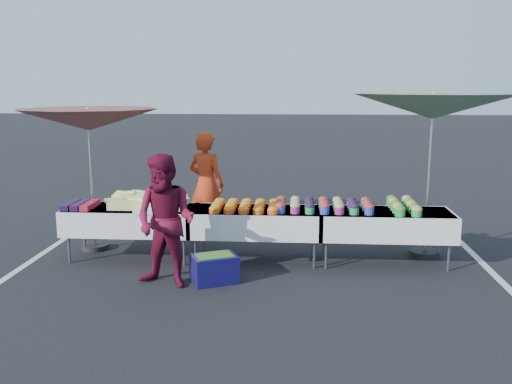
# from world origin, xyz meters

# --- Properties ---
(ground) EXTENTS (80.00, 80.00, 0.00)m
(ground) POSITION_xyz_m (0.00, 0.00, 0.00)
(ground) COLOR black
(stripe_left) EXTENTS (0.10, 5.00, 0.00)m
(stripe_left) POSITION_xyz_m (-3.20, 0.00, 0.00)
(stripe_left) COLOR silver
(stripe_left) RESTS_ON ground
(stripe_right) EXTENTS (0.10, 5.00, 0.00)m
(stripe_right) POSITION_xyz_m (3.20, 0.00, 0.00)
(stripe_right) COLOR silver
(stripe_right) RESTS_ON ground
(table_left) EXTENTS (1.86, 0.81, 0.75)m
(table_left) POSITION_xyz_m (-1.80, 0.00, 0.58)
(table_left) COLOR white
(table_left) RESTS_ON ground
(table_center) EXTENTS (1.86, 0.81, 0.75)m
(table_center) POSITION_xyz_m (0.00, 0.00, 0.58)
(table_center) COLOR white
(table_center) RESTS_ON ground
(table_right) EXTENTS (1.86, 0.81, 0.75)m
(table_right) POSITION_xyz_m (1.80, 0.00, 0.58)
(table_right) COLOR white
(table_right) RESTS_ON ground
(berry_punnets) EXTENTS (0.40, 0.54, 0.08)m
(berry_punnets) POSITION_xyz_m (-2.51, -0.06, 0.79)
(berry_punnets) COLOR black
(berry_punnets) RESTS_ON table_left
(corn_pile) EXTENTS (1.16, 0.57, 0.26)m
(corn_pile) POSITION_xyz_m (-1.56, 0.04, 0.84)
(corn_pile) COLOR #CACD69
(corn_pile) RESTS_ON table_left
(plastic_bags) EXTENTS (0.30, 0.25, 0.05)m
(plastic_bags) POSITION_xyz_m (-1.50, -0.30, 0.78)
(plastic_bags) COLOR white
(plastic_bags) RESTS_ON table_left
(carrot_bowls) EXTENTS (0.95, 0.69, 0.11)m
(carrot_bowls) POSITION_xyz_m (-0.15, -0.01, 0.80)
(carrot_bowls) COLOR #D24317
(carrot_bowls) RESTS_ON table_center
(potato_cups) EXTENTS (1.34, 0.58, 0.16)m
(potato_cups) POSITION_xyz_m (0.95, 0.00, 0.83)
(potato_cups) COLOR #273FB9
(potato_cups) RESTS_ON table_right
(bean_baskets) EXTENTS (0.36, 0.86, 0.15)m
(bean_baskets) POSITION_xyz_m (2.06, 0.08, 0.82)
(bean_baskets) COLOR green
(bean_baskets) RESTS_ON table_right
(vendor) EXTENTS (0.75, 0.63, 1.74)m
(vendor) POSITION_xyz_m (-0.91, 1.28, 0.87)
(vendor) COLOR red
(vendor) RESTS_ON ground
(customer) EXTENTS (0.95, 0.84, 1.66)m
(customer) POSITION_xyz_m (-1.04, -1.09, 0.83)
(customer) COLOR maroon
(customer) RESTS_ON ground
(umbrella_left) EXTENTS (2.13, 2.13, 2.16)m
(umbrella_left) POSITION_xyz_m (-2.50, 0.40, 1.96)
(umbrella_left) COLOR black
(umbrella_left) RESTS_ON ground
(umbrella_right) EXTENTS (2.75, 2.75, 2.39)m
(umbrella_right) POSITION_xyz_m (2.46, 0.40, 2.16)
(umbrella_right) COLOR black
(umbrella_right) RESTS_ON ground
(storage_bin) EXTENTS (0.67, 0.60, 0.36)m
(storage_bin) POSITION_xyz_m (-0.46, -0.94, 0.19)
(storage_bin) COLOR #110E48
(storage_bin) RESTS_ON ground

